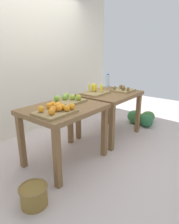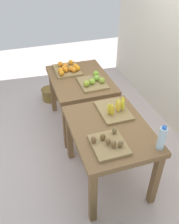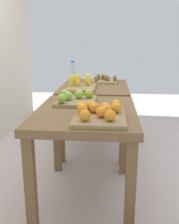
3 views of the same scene
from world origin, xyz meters
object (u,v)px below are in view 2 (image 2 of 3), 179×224
Objects in this scene: banana_crate at (114,109)px; kiwi_bin at (109,143)px; display_table_left at (80,85)px; apple_bin at (93,82)px; water_bottle at (162,138)px; wicker_basket at (50,94)px; orange_bin at (68,69)px; display_table_right at (110,136)px.

kiwi_bin is (0.48, -0.26, -0.01)m from banana_crate.
display_table_left is 2.57× the size of apple_bin.
water_bottle is 2.57m from wicker_basket.
orange_bin is 1.23× the size of kiwi_bin.
apple_bin is 1.17m from kiwi_bin.
display_table_left is 1.59m from water_bottle.
display_table_left is at bearing -167.94° from water_bottle.
kiwi_bin reaches higher than display_table_left.
apple_bin is at bearing 28.49° from display_table_left.
orange_bin reaches higher than display_table_left.
orange_bin is (-1.37, -0.12, 0.16)m from display_table_right.
water_bottle is at bearing 14.10° from orange_bin.
display_table_left is 0.29m from apple_bin.
banana_crate is (0.67, 0.02, 0.00)m from apple_bin.
banana_crate reaches higher than display_table_right.
apple_bin reaches higher than wicker_basket.
water_bottle is (0.65, 0.19, 0.08)m from banana_crate.
display_table_right is 3.97× the size of water_bottle.
kiwi_bin is 0.49m from water_bottle.
apple_bin is 0.92× the size of banana_crate.
display_table_left is 2.36× the size of banana_crate.
display_table_right is at bearing 5.00° from orange_bin.
water_bottle is at bearing 9.03° from apple_bin.
banana_crate is 1.91m from wicker_basket.
display_table_left is at bearing 175.28° from kiwi_bin.
banana_crate is at bearing 148.20° from display_table_right.
apple_bin is (0.47, 0.24, -0.01)m from orange_bin.
kiwi_bin is (0.25, -0.11, 0.15)m from display_table_right.
water_bottle is (1.32, 0.21, 0.09)m from apple_bin.
display_table_right is at bearing 0.00° from display_table_left.
apple_bin is 0.67m from banana_crate.
apple_bin is at bearing 24.64° from wicker_basket.
display_table_left is at bearing 180.00° from display_table_right.
display_table_right is 2.03m from wicker_basket.
apple_bin is 1.12× the size of kiwi_bin.
water_bottle is 0.89× the size of wicker_basket.
orange_bin is at bearing -165.90° from water_bottle.
wicker_basket is at bearing -163.84° from water_bottle.
wicker_basket is (-2.34, -0.68, -0.80)m from water_bottle.
banana_crate is 1.22× the size of kiwi_bin.
display_table_left reaches higher than wicker_basket.
display_table_right is 2.35× the size of orange_bin.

